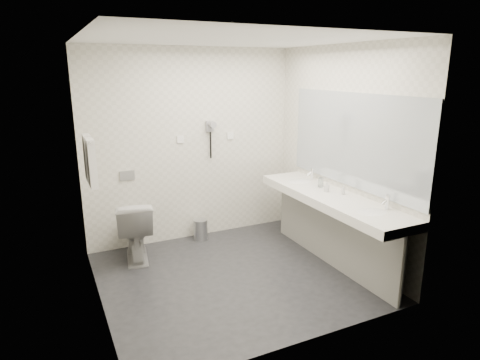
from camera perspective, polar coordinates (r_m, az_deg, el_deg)
floor at (r=4.75m, az=-0.87°, el=-12.97°), size 2.80×2.80×0.00m
ceiling at (r=4.21m, az=-1.01°, el=18.71°), size 2.80×2.80×0.00m
wall_back at (r=5.49m, az=-6.64°, el=4.63°), size 2.80×0.00×2.80m
wall_front at (r=3.22m, az=8.82°, el=-2.84°), size 2.80×0.00×2.80m
wall_left at (r=3.95m, az=-19.70°, el=-0.20°), size 0.00×2.60×2.60m
wall_right at (r=5.04m, az=13.69°, el=3.38°), size 0.00×2.60×2.60m
vanity_counter at (r=4.83m, az=12.32°, el=-2.54°), size 0.55×2.20×0.10m
vanity_panel at (r=4.99m, az=12.28°, el=-7.16°), size 0.03×2.15×0.75m
vanity_post_near at (r=4.32m, az=21.20°, el=-11.49°), size 0.06×0.06×0.75m
vanity_post_far at (r=5.80m, az=6.24°, el=-3.73°), size 0.06×0.06×0.75m
mirror at (r=4.85m, az=15.19°, el=5.24°), size 0.02×2.20×1.05m
basin_near at (r=4.36m, az=17.57°, el=-4.36°), size 0.40×0.31×0.05m
basin_far at (r=5.33m, az=8.08°, el=-0.32°), size 0.40×0.31×0.05m
faucet_near at (r=4.46m, az=19.50°, el=-2.86°), size 0.04×0.04×0.15m
faucet_far at (r=5.41m, az=9.84°, el=0.83°), size 0.04×0.04×0.15m
soap_bottle_a at (r=4.91m, az=11.75°, el=-0.95°), size 0.07×0.07×0.11m
soap_bottle_c at (r=4.85m, az=13.93°, el=-1.30°), size 0.05×0.05×0.11m
glass_left at (r=5.08m, az=10.96°, el=-0.33°), size 0.08×0.08×0.12m
glass_right at (r=5.14m, az=10.91°, el=-0.26°), size 0.07×0.07×0.10m
toilet at (r=5.17m, az=-14.18°, el=-6.53°), size 0.53×0.79×0.74m
flush_plate at (r=5.33m, az=-15.14°, el=0.59°), size 0.18×0.02×0.12m
pedal_bin at (r=5.67m, az=-5.41°, el=-6.80°), size 0.24×0.24×0.26m
bin_lid at (r=5.62m, az=-5.45°, el=-5.49°), size 0.19×0.19×0.02m
towel_rail at (r=4.43m, az=-20.21°, el=5.29°), size 0.02×0.62×0.02m
towel_near at (r=4.34m, az=-19.63°, el=2.18°), size 0.07×0.24×0.48m
towel_far at (r=4.61m, az=-20.03°, el=2.86°), size 0.07×0.24×0.48m
dryer_cradle at (r=5.51m, az=-4.14°, el=7.35°), size 0.10×0.04×0.14m
dryer_barrel at (r=5.44m, az=-3.87°, el=7.58°), size 0.08×0.14×0.08m
dryer_cord at (r=5.54m, az=-4.03°, el=4.77°), size 0.02×0.02×0.35m
switch_plate_a at (r=5.42m, az=-8.13°, el=5.51°), size 0.09×0.02×0.09m
switch_plate_b at (r=5.67m, az=-1.34°, el=6.06°), size 0.09×0.02×0.09m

